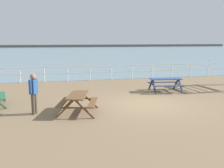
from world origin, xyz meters
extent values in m
cube|color=#846B4C|center=(0.00, 0.00, -0.10)|extent=(30.00, 24.00, 0.20)
cube|color=gray|center=(0.00, 52.75, 0.00)|extent=(142.00, 90.00, 0.01)
cube|color=#4C4C47|center=(0.00, 95.75, 0.00)|extent=(142.00, 6.00, 1.80)
cube|color=white|center=(0.00, 7.75, 1.05)|extent=(23.00, 0.06, 0.06)
cube|color=white|center=(0.00, 7.75, 0.58)|extent=(23.00, 0.05, 0.05)
cylinder|color=white|center=(-6.57, 7.75, 0.53)|extent=(0.07, 0.07, 1.05)
cylinder|color=white|center=(-4.93, 7.75, 0.53)|extent=(0.07, 0.07, 1.05)
cylinder|color=white|center=(-3.29, 7.75, 0.53)|extent=(0.07, 0.07, 1.05)
cylinder|color=white|center=(-1.64, 7.75, 0.53)|extent=(0.07, 0.07, 1.05)
cylinder|color=white|center=(0.00, 7.75, 0.53)|extent=(0.07, 0.07, 1.05)
cylinder|color=white|center=(1.64, 7.75, 0.53)|extent=(0.07, 0.07, 1.05)
cylinder|color=white|center=(3.29, 7.75, 0.53)|extent=(0.07, 0.07, 1.05)
cylinder|color=white|center=(4.93, 7.75, 0.53)|extent=(0.07, 0.07, 1.05)
cylinder|color=white|center=(6.57, 7.75, 0.53)|extent=(0.07, 0.07, 1.05)
cylinder|color=white|center=(8.21, 7.75, 0.53)|extent=(0.07, 0.07, 1.05)
cube|color=#334C84|center=(2.10, 2.67, 0.75)|extent=(1.87, 0.90, 0.05)
cube|color=#334C84|center=(2.17, 3.28, 0.45)|extent=(1.82, 0.46, 0.04)
cube|color=#334C84|center=(2.03, 2.05, 0.45)|extent=(1.82, 0.46, 0.04)
cube|color=navy|center=(2.91, 2.95, 0.38)|extent=(0.17, 0.80, 0.79)
cube|color=navy|center=(2.83, 2.21, 0.38)|extent=(0.17, 0.80, 0.79)
cube|color=navy|center=(2.87, 2.58, 0.42)|extent=(0.23, 1.50, 0.04)
cube|color=navy|center=(1.36, 3.13, 0.38)|extent=(0.17, 0.80, 0.79)
cube|color=navy|center=(1.28, 2.38, 0.38)|extent=(0.17, 0.80, 0.79)
cube|color=navy|center=(1.32, 2.75, 0.42)|extent=(0.23, 1.50, 0.04)
cube|color=#286B47|center=(-6.63, 1.41, 0.45)|extent=(0.60, 1.82, 0.04)
cube|color=brown|center=(-3.32, -0.66, 0.75)|extent=(1.13, 1.92, 0.05)
cube|color=brown|center=(-3.92, -0.51, 0.45)|extent=(0.71, 1.81, 0.04)
cube|color=brown|center=(-2.72, -0.82, 0.45)|extent=(0.71, 1.81, 0.04)
cube|color=#50351E|center=(-3.48, 0.19, 0.38)|extent=(0.79, 0.28, 0.79)
cube|color=#50351E|center=(-2.76, 0.00, 0.38)|extent=(0.79, 0.28, 0.79)
cube|color=#50351E|center=(-3.12, 0.09, 0.42)|extent=(1.47, 0.44, 0.04)
cube|color=#50351E|center=(-3.88, -1.32, 0.38)|extent=(0.79, 0.28, 0.79)
cube|color=#50351E|center=(-3.15, -1.51, 0.38)|extent=(0.79, 0.28, 0.79)
cube|color=#50351E|center=(-3.51, -1.42, 0.42)|extent=(1.47, 0.44, 0.04)
cylinder|color=#4C4233|center=(-5.03, -0.38, 0.42)|extent=(0.14, 0.14, 0.85)
cylinder|color=#4C4233|center=(-5.11, -0.55, 0.42)|extent=(0.14, 0.14, 0.85)
cube|color=#264C8C|center=(-5.07, -0.46, 1.14)|extent=(0.35, 0.40, 0.58)
cylinder|color=#264C8C|center=(-4.98, -0.27, 1.17)|extent=(0.09, 0.09, 0.52)
cylinder|color=#264C8C|center=(-5.17, -0.66, 1.17)|extent=(0.09, 0.09, 0.52)
sphere|color=#9E7051|center=(-5.07, -0.46, 1.54)|extent=(0.23, 0.23, 0.23)
camera|label=1|loc=(-4.24, -11.08, 3.01)|focal=41.22mm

